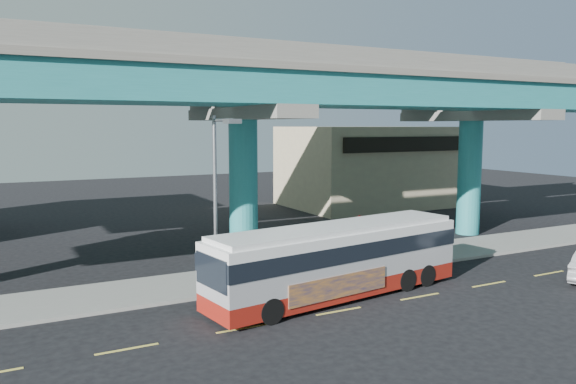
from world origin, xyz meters
TOP-DOWN VIEW (x-y plane):
  - ground at (0.00, 0.00)m, footprint 120.00×120.00m
  - sidewalk at (0.00, 5.50)m, footprint 70.00×4.00m
  - lane_markings at (-0.00, -0.30)m, footprint 58.00×0.12m
  - viaduct at (-0.00, 9.11)m, footprint 52.00×12.40m
  - building_beige at (18.00, 22.98)m, footprint 14.00×10.23m
  - transit_bus at (0.97, 1.31)m, footprint 12.00×4.17m
  - street_lamp at (-3.39, 3.45)m, footprint 0.50×2.42m
  - stop_sign at (4.00, 4.18)m, footprint 0.75×0.33m

SIDE VIEW (x-z plane):
  - ground at x=0.00m, z-range 0.00..0.00m
  - lane_markings at x=0.00m, z-range 0.00..0.01m
  - sidewalk at x=0.00m, z-range 0.00..0.15m
  - transit_bus at x=0.97m, z-range 0.15..3.17m
  - stop_sign at x=4.00m, z-range 0.74..3.40m
  - building_beige at x=18.00m, z-range 0.01..7.01m
  - street_lamp at x=-3.39m, z-range 1.28..8.63m
  - viaduct at x=0.00m, z-range 3.29..14.99m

